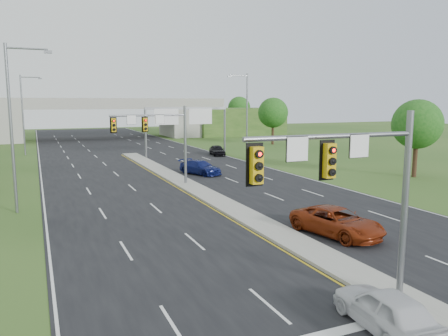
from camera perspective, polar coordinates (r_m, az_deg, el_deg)
name	(u,v)px	position (r m, az deg, el deg)	size (l,w,h in m)	color
ground	(399,300)	(18.19, 21.86, -15.66)	(240.00, 240.00, 0.00)	#2D4E1B
road	(157,169)	(48.58, -8.76, -0.15)	(24.00, 160.00, 0.02)	black
median	(193,188)	(37.24, -4.04, -2.57)	(2.00, 54.00, 0.16)	gray
lane_markings	(167,178)	(42.62, -7.45, -1.31)	(23.72, 160.00, 0.01)	gold
signal_mast_near	(358,179)	(15.27, 17.05, -1.43)	(6.62, 0.60, 7.00)	slate
signal_mast_far	(160,133)	(37.80, -8.34, 4.60)	(6.62, 0.60, 7.00)	slate
sign_gantry	(185,118)	(59.48, -5.06, 6.56)	(11.58, 0.44, 6.67)	slate
overpass	(99,121)	(92.36, -15.98, 5.92)	(80.00, 14.00, 8.10)	gray
lightpole_l_mid	(14,121)	(31.53, -25.74, 5.58)	(2.85, 0.25, 11.00)	slate
lightpole_l_far	(24,111)	(66.51, -24.65, 6.77)	(2.85, 0.25, 11.00)	slate
lightpole_r_far	(246,112)	(57.41, 2.84, 7.38)	(2.85, 0.25, 11.00)	slate
tree_r_near	(417,124)	(46.45, 23.92, 5.24)	(4.80, 4.80, 7.60)	#382316
tree_r_mid	(273,113)	(76.64, 6.42, 7.18)	(5.20, 5.20, 8.12)	#382316
tree_back_c	(189,110)	(111.50, -4.59, 7.62)	(5.60, 5.60, 8.32)	#382316
tree_back_d	(239,108)	(116.78, 1.99, 7.84)	(6.00, 6.00, 8.85)	#382316
car_white	(386,309)	(15.55, 20.43, -16.92)	(1.67, 4.15, 1.41)	silver
car_far_a	(337,222)	(24.97, 14.55, -6.81)	(2.51, 5.44, 1.51)	maroon
car_far_b	(200,167)	(44.50, -3.11, 0.09)	(2.00, 4.92, 1.43)	#0D1653
car_far_c	(217,150)	(60.60, -0.89, 2.35)	(1.68, 4.17, 1.42)	black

